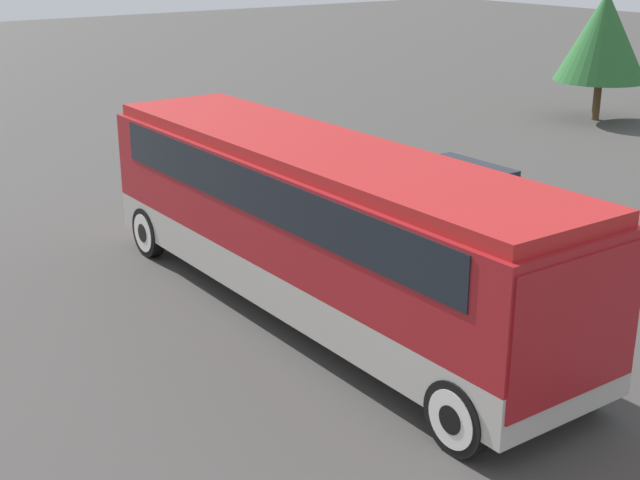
% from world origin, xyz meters
% --- Properties ---
extents(ground_plane, '(120.00, 120.00, 0.00)m').
position_xyz_m(ground_plane, '(0.00, 0.00, 0.00)').
color(ground_plane, '#423F3D').
extents(tour_bus, '(11.22, 2.66, 3.11)m').
position_xyz_m(tour_bus, '(0.10, -0.00, 1.88)').
color(tour_bus, '#B7B2A8').
rests_on(tour_bus, ground_plane).
extents(parked_car_mid, '(4.49, 1.89, 1.35)m').
position_xyz_m(parked_car_mid, '(-2.42, 5.84, 0.68)').
color(parked_car_mid, '#BCBCC1').
rests_on(parked_car_mid, ground_plane).
extents(tree_left, '(3.29, 3.29, 4.61)m').
position_xyz_m(tree_left, '(-8.48, 18.51, 3.01)').
color(tree_left, brown).
rests_on(tree_left, ground_plane).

